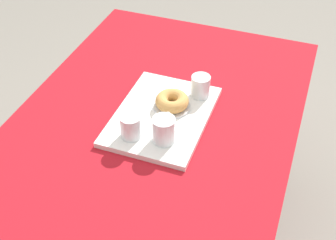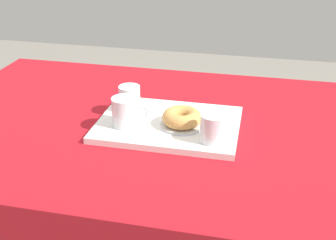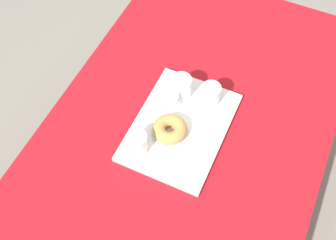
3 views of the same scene
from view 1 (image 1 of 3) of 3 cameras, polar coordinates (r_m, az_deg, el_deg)
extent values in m
cube|color=#A8141E|center=(1.57, -2.17, -1.30)|extent=(1.47, 0.96, 0.04)
cube|color=#A8141E|center=(1.82, -16.10, 0.13)|extent=(1.47, 0.01, 0.14)
cube|color=#A8141E|center=(1.57, 14.41, -7.67)|extent=(1.47, 0.01, 0.14)
cube|color=#A8141E|center=(2.18, 5.09, 9.08)|extent=(0.01, 0.96, 0.14)
cylinder|color=brown|center=(2.38, -4.87, 3.95)|extent=(0.06, 0.06, 0.70)
cylinder|color=brown|center=(2.23, 13.58, -0.24)|extent=(0.06, 0.06, 0.70)
cube|color=white|center=(1.59, -0.73, 0.51)|extent=(0.43, 0.31, 0.02)
cylinder|color=white|center=(1.45, -0.52, -1.25)|extent=(0.07, 0.07, 0.09)
cylinder|color=#B27523|center=(1.46, -0.52, -1.49)|extent=(0.06, 0.06, 0.06)
torus|color=white|center=(1.48, -0.09, 0.04)|extent=(0.05, 0.02, 0.05)
cylinder|color=white|center=(1.47, -4.65, -0.81)|extent=(0.07, 0.07, 0.08)
cylinder|color=silver|center=(1.48, -4.62, -1.19)|extent=(0.06, 0.06, 0.05)
cylinder|color=white|center=(1.64, 4.07, 4.20)|extent=(0.07, 0.07, 0.08)
cylinder|color=silver|center=(1.65, 4.05, 3.91)|extent=(0.06, 0.06, 0.05)
cylinder|color=silver|center=(1.60, 0.50, 1.68)|extent=(0.13, 0.13, 0.01)
torus|color=tan|center=(1.59, 0.51, 2.38)|extent=(0.12, 0.12, 0.04)
camera|label=2|loc=(1.61, 46.83, 13.23)|focal=46.23mm
camera|label=3|loc=(2.00, -1.59, 47.36)|focal=45.07mm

